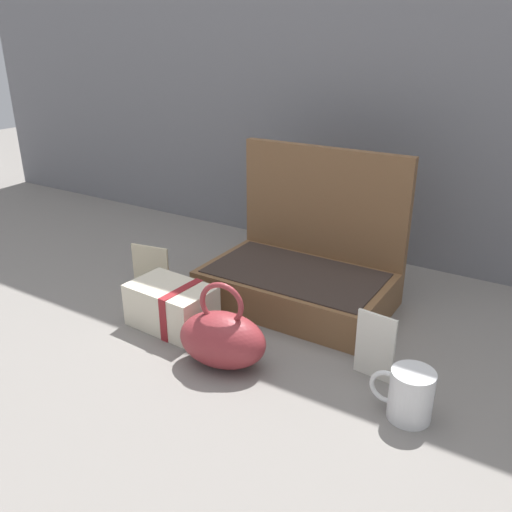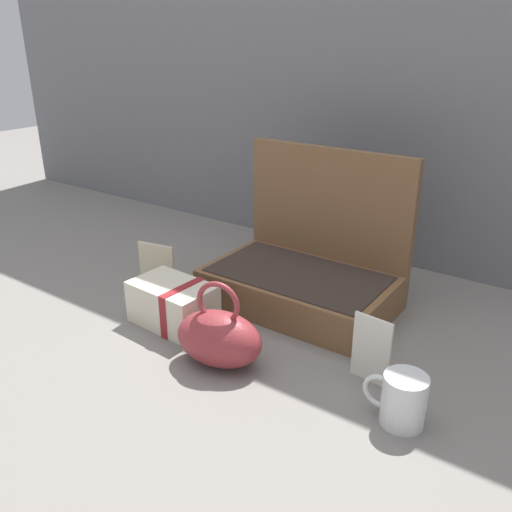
# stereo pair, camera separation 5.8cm
# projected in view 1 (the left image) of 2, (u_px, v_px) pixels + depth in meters

# --- Properties ---
(ground_plane) EXTENTS (6.00, 6.00, 0.00)m
(ground_plane) POSITION_uv_depth(u_px,v_px,m) (255.00, 326.00, 1.26)
(ground_plane) COLOR slate
(back_wall) EXTENTS (3.20, 0.06, 1.40)m
(back_wall) POSITION_uv_depth(u_px,v_px,m) (368.00, 8.00, 1.44)
(back_wall) COLOR slate
(back_wall) RESTS_ON ground_plane
(open_suitcase) EXTENTS (0.45, 0.29, 0.38)m
(open_suitcase) POSITION_uv_depth(u_px,v_px,m) (302.00, 270.00, 1.35)
(open_suitcase) COLOR brown
(open_suitcase) RESTS_ON ground_plane
(teal_pouch_handbag) EXTENTS (0.20, 0.15, 0.19)m
(teal_pouch_handbag) POSITION_uv_depth(u_px,v_px,m) (222.00, 338.00, 1.09)
(teal_pouch_handbag) COLOR maroon
(teal_pouch_handbag) RESTS_ON ground_plane
(cream_toiletry_bag) EXTENTS (0.20, 0.13, 0.11)m
(cream_toiletry_bag) POSITION_uv_depth(u_px,v_px,m) (173.00, 306.00, 1.24)
(cream_toiletry_bag) COLOR beige
(cream_toiletry_bag) RESTS_ON ground_plane
(coffee_mug) EXTENTS (0.12, 0.08, 0.10)m
(coffee_mug) POSITION_uv_depth(u_px,v_px,m) (409.00, 394.00, 0.94)
(coffee_mug) COLOR silver
(coffee_mug) RESTS_ON ground_plane
(info_card_left) EXTENTS (0.11, 0.02, 0.12)m
(info_card_left) POSITION_uv_depth(u_px,v_px,m) (151.00, 267.00, 1.43)
(info_card_left) COLOR beige
(info_card_left) RESTS_ON ground_plane
(poster_card_right) EXTENTS (0.08, 0.01, 0.14)m
(poster_card_right) POSITION_uv_depth(u_px,v_px,m) (375.00, 346.00, 1.05)
(poster_card_right) COLOR silver
(poster_card_right) RESTS_ON ground_plane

